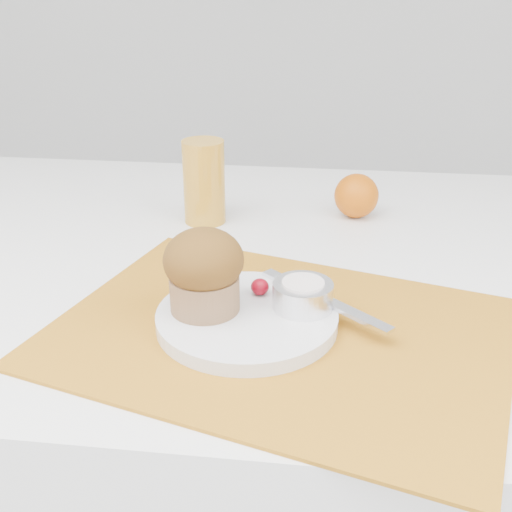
# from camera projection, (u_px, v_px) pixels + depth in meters

# --- Properties ---
(table) EXTENTS (1.20, 0.80, 0.75)m
(table) POSITION_uv_depth(u_px,v_px,m) (245.00, 461.00, 1.04)
(table) COLOR white
(table) RESTS_ON ground
(placemat) EXTENTS (0.55, 0.47, 0.00)m
(placemat) POSITION_uv_depth(u_px,v_px,m) (279.00, 332.00, 0.69)
(placemat) COLOR #B57119
(placemat) RESTS_ON table
(plate) EXTENTS (0.21, 0.21, 0.02)m
(plate) POSITION_uv_depth(u_px,v_px,m) (247.00, 318.00, 0.70)
(plate) COLOR silver
(plate) RESTS_ON placemat
(ramekin) EXTENTS (0.08, 0.08, 0.03)m
(ramekin) POSITION_uv_depth(u_px,v_px,m) (303.00, 295.00, 0.70)
(ramekin) COLOR silver
(ramekin) RESTS_ON plate
(cream) EXTENTS (0.06, 0.06, 0.01)m
(cream) POSITION_uv_depth(u_px,v_px,m) (303.00, 284.00, 0.69)
(cream) COLOR silver
(cream) RESTS_ON ramekin
(raspberry_near) EXTENTS (0.02, 0.02, 0.02)m
(raspberry_near) POSITION_uv_depth(u_px,v_px,m) (260.00, 287.00, 0.73)
(raspberry_near) COLOR #61020D
(raspberry_near) RESTS_ON plate
(raspberry_far) EXTENTS (0.02, 0.02, 0.02)m
(raspberry_far) POSITION_uv_depth(u_px,v_px,m) (286.00, 289.00, 0.73)
(raspberry_far) COLOR #520216
(raspberry_far) RESTS_ON plate
(butter_knife) EXTENTS (0.15, 0.13, 0.00)m
(butter_knife) POSITION_uv_depth(u_px,v_px,m) (323.00, 299.00, 0.71)
(butter_knife) COLOR silver
(butter_knife) RESTS_ON plate
(orange) EXTENTS (0.07, 0.07, 0.07)m
(orange) POSITION_uv_depth(u_px,v_px,m) (356.00, 196.00, 0.99)
(orange) COLOR #CD5A07
(orange) RESTS_ON table
(juice_glass) EXTENTS (0.08, 0.08, 0.13)m
(juice_glass) POSITION_uv_depth(u_px,v_px,m) (204.00, 182.00, 0.96)
(juice_glass) COLOR gold
(juice_glass) RESTS_ON table
(muffin) EXTENTS (0.09, 0.09, 0.09)m
(muffin) POSITION_uv_depth(u_px,v_px,m) (204.00, 270.00, 0.68)
(muffin) COLOR #906946
(muffin) RESTS_ON plate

